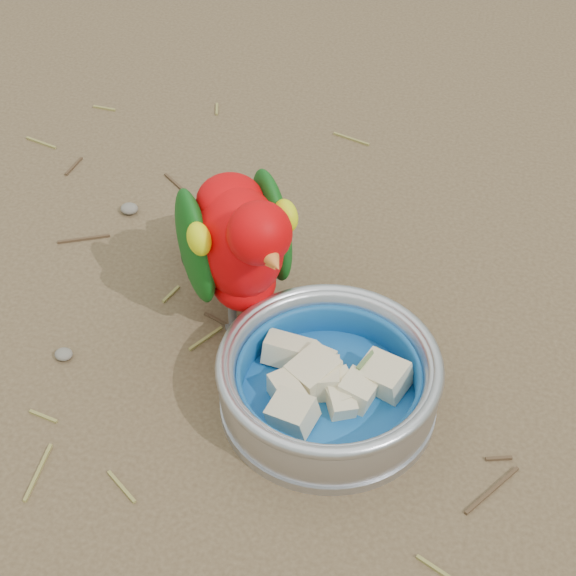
# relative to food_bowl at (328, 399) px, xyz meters

# --- Properties ---
(ground) EXTENTS (60.00, 60.00, 0.00)m
(ground) POSITION_rel_food_bowl_xyz_m (-0.00, 0.02, -0.01)
(ground) COLOR brown
(food_bowl) EXTENTS (0.20, 0.20, 0.02)m
(food_bowl) POSITION_rel_food_bowl_xyz_m (0.00, 0.00, 0.00)
(food_bowl) COLOR #B2B2BA
(food_bowl) RESTS_ON ground
(bowl_wall) EXTENTS (0.20, 0.20, 0.04)m
(bowl_wall) POSITION_rel_food_bowl_xyz_m (0.00, 0.00, 0.03)
(bowl_wall) COLOR #B2B2BA
(bowl_wall) RESTS_ON food_bowl
(fruit_wedges) EXTENTS (0.12, 0.12, 0.03)m
(fruit_wedges) POSITION_rel_food_bowl_xyz_m (-0.00, 0.00, 0.02)
(fruit_wedges) COLOR beige
(fruit_wedges) RESTS_ON food_bowl
(lory_parrot) EXTENTS (0.22, 0.24, 0.18)m
(lory_parrot) POSITION_rel_food_bowl_xyz_m (-0.11, 0.09, 0.08)
(lory_parrot) COLOR #D00205
(lory_parrot) RESTS_ON ground
(ground_debris) EXTENTS (0.90, 0.80, 0.01)m
(ground_debris) POSITION_rel_food_bowl_xyz_m (0.01, 0.10, -0.01)
(ground_debris) COLOR olive
(ground_debris) RESTS_ON ground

